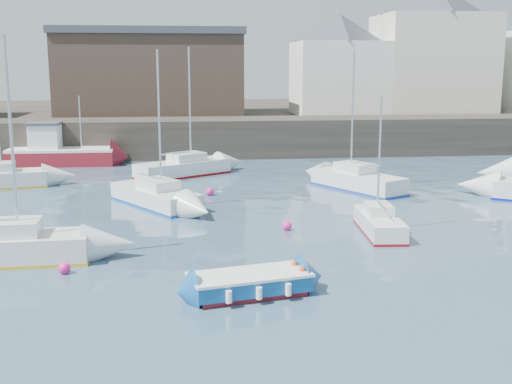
{
  "coord_description": "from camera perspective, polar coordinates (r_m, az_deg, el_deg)",
  "views": [
    {
      "loc": [
        -3.31,
        -16.67,
        7.21
      ],
      "look_at": [
        0.0,
        12.0,
        1.5
      ],
      "focal_mm": 45.0,
      "sensor_mm": 36.0,
      "label": 1
    }
  ],
  "objects": [
    {
      "name": "sailboat_a",
      "position": [
        25.63,
        -21.58,
        -4.61
      ],
      "size": [
        6.44,
        2.31,
        8.27
      ],
      "color": "silver",
      "rests_on": "ground"
    },
    {
      "name": "bldg_east_d",
      "position": [
        59.91,
        7.38,
        11.25
      ],
      "size": [
        11.14,
        11.14,
        8.95
      ],
      "color": "white",
      "rests_on": "land_strip"
    },
    {
      "name": "sailboat_h",
      "position": [
        42.86,
        -6.47,
        2.18
      ],
      "size": [
        6.6,
        5.33,
        8.4
      ],
      "color": "silver",
      "rests_on": "ground"
    },
    {
      "name": "buoy_far",
      "position": [
        36.32,
        -4.12,
        -0.29
      ],
      "size": [
        0.45,
        0.45,
        0.45
      ],
      "primitive_type": "sphere",
      "color": "#FB1C89",
      "rests_on": "ground"
    },
    {
      "name": "quay_wall",
      "position": [
        52.09,
        -2.91,
        4.89
      ],
      "size": [
        90.0,
        5.0,
        3.0
      ],
      "primitive_type": "cube",
      "color": "#28231E",
      "rests_on": "ground"
    },
    {
      "name": "blue_dinghy",
      "position": [
        20.62,
        -0.57,
        -8.08
      ],
      "size": [
        4.1,
        2.45,
        0.73
      ],
      "color": "maroon",
      "rests_on": "ground"
    },
    {
      "name": "land_strip",
      "position": [
        69.99,
        -3.87,
        6.41
      ],
      "size": [
        90.0,
        32.0,
        2.8
      ],
      "primitive_type": "cube",
      "color": "#28231E",
      "rests_on": "ground"
    },
    {
      "name": "bldg_east_a",
      "position": [
        63.15,
        15.44,
        12.25
      ],
      "size": [
        13.36,
        13.36,
        11.8
      ],
      "color": "beige",
      "rests_on": "land_strip"
    },
    {
      "name": "buoy_near",
      "position": [
        23.77,
        -16.64,
        -6.96
      ],
      "size": [
        0.43,
        0.43,
        0.43
      ],
      "primitive_type": "sphere",
      "color": "#FB1C89",
      "rests_on": "ground"
    },
    {
      "name": "sailboat_c",
      "position": [
        28.58,
        10.89,
        -2.7
      ],
      "size": [
        1.76,
        4.58,
        5.91
      ],
      "color": "silver",
      "rests_on": "ground"
    },
    {
      "name": "buoy_mid",
      "position": [
        28.65,
        2.78,
        -3.4
      ],
      "size": [
        0.42,
        0.42,
        0.42
      ],
      "primitive_type": "sphere",
      "color": "#FB1C89",
      "rests_on": "ground"
    },
    {
      "name": "fishing_boat",
      "position": [
        49.42,
        -17.16,
        3.45
      ],
      "size": [
        7.67,
        2.98,
        5.05
      ],
      "color": "maroon",
      "rests_on": "ground"
    },
    {
      "name": "warehouse",
      "position": [
        59.74,
        -9.32,
        10.48
      ],
      "size": [
        16.4,
        10.4,
        7.6
      ],
      "color": "#3D2D26",
      "rests_on": "land_strip"
    },
    {
      "name": "sailboat_f",
      "position": [
        38.21,
        9.01,
        1.04
      ],
      "size": [
        4.76,
        6.41,
        8.09
      ],
      "color": "silver",
      "rests_on": "ground"
    },
    {
      "name": "sailboat_b",
      "position": [
        33.87,
        -8.91,
        -0.34
      ],
      "size": [
        5.04,
        6.29,
        7.99
      ],
      "color": "silver",
      "rests_on": "ground"
    },
    {
      "name": "water",
      "position": [
        18.46,
        4.36,
        -11.83
      ],
      "size": [
        220.0,
        220.0,
        0.0
      ],
      "primitive_type": "plane",
      "color": "#2D4760",
      "rests_on": "ground"
    }
  ]
}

